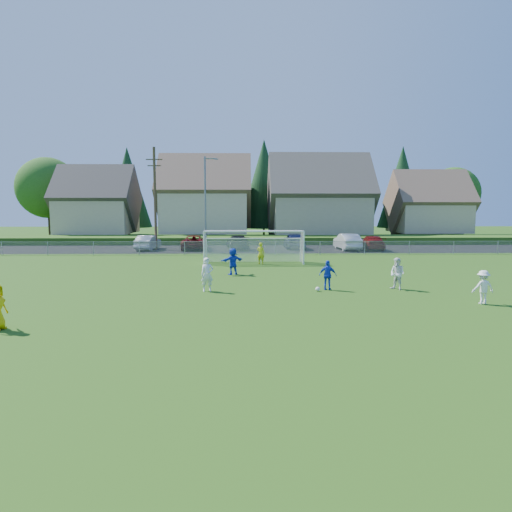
% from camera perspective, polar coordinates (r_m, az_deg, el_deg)
% --- Properties ---
extents(ground, '(160.00, 160.00, 0.00)m').
position_cam_1_polar(ground, '(18.70, 0.53, -6.93)').
color(ground, '#193D0C').
rests_on(ground, ground).
extents(asphalt_lot, '(60.00, 60.00, 0.00)m').
position_cam_1_polar(asphalt_lot, '(45.90, -0.52, 0.90)').
color(asphalt_lot, black).
rests_on(asphalt_lot, ground).
extents(grass_embankment, '(70.00, 6.00, 0.80)m').
position_cam_1_polar(grass_embankment, '(53.34, -0.62, 2.06)').
color(grass_embankment, '#1E420F').
rests_on(grass_embankment, ground).
extents(soccer_ball, '(0.22, 0.22, 0.22)m').
position_cam_1_polar(soccer_ball, '(23.24, 7.71, -4.11)').
color(soccer_ball, white).
rests_on(soccer_ball, ground).
extents(player_white_a, '(0.70, 0.53, 1.71)m').
position_cam_1_polar(player_white_a, '(23.00, -6.13, -2.32)').
color(player_white_a, white).
rests_on(player_white_a, ground).
extents(player_white_b, '(0.97, 1.01, 1.64)m').
position_cam_1_polar(player_white_b, '(24.43, 17.26, -2.14)').
color(player_white_b, white).
rests_on(player_white_b, ground).
extents(player_white_c, '(0.98, 0.60, 1.48)m').
position_cam_1_polar(player_white_c, '(22.30, 26.51, -3.50)').
color(player_white_c, white).
rests_on(player_white_c, ground).
extents(player_blue_a, '(0.96, 0.60, 1.52)m').
position_cam_1_polar(player_blue_a, '(23.58, 8.97, -2.39)').
color(player_blue_a, '#1539C6').
rests_on(player_blue_a, ground).
extents(player_blue_b, '(1.57, 1.25, 1.67)m').
position_cam_1_polar(player_blue_b, '(28.54, -2.91, -0.67)').
color(player_blue_b, '#1539C6').
rests_on(player_blue_b, ground).
extents(goalkeeper, '(0.69, 0.58, 1.61)m').
position_cam_1_polar(goalkeeper, '(33.68, 0.61, 0.34)').
color(goalkeeper, yellow).
rests_on(goalkeeper, ground).
extents(car_b, '(1.86, 4.46, 1.43)m').
position_cam_1_polar(car_b, '(46.13, -13.35, 1.64)').
color(car_b, '#BABABA').
rests_on(car_b, ground).
extents(car_c, '(2.62, 5.23, 1.42)m').
position_cam_1_polar(car_c, '(45.73, -7.71, 1.71)').
color(car_c, '#5C0A0A').
rests_on(car_c, ground).
extents(car_d, '(2.56, 5.01, 1.39)m').
position_cam_1_polar(car_d, '(45.64, -2.31, 1.73)').
color(car_d, black).
rests_on(car_d, ground).
extents(car_e, '(1.98, 4.75, 1.61)m').
position_cam_1_polar(car_e, '(46.23, 4.81, 1.91)').
color(car_e, '#121C41').
rests_on(car_e, ground).
extents(car_f, '(1.96, 4.91, 1.59)m').
position_cam_1_polar(car_f, '(45.80, 11.35, 1.76)').
color(car_f, silver).
rests_on(car_f, ground).
extents(car_g, '(2.31, 4.93, 1.39)m').
position_cam_1_polar(car_g, '(46.37, 14.29, 1.62)').
color(car_g, '#620C0A').
rests_on(car_g, ground).
extents(soccer_goal, '(7.42, 1.90, 2.50)m').
position_cam_1_polar(soccer_goal, '(34.35, -0.29, 1.83)').
color(soccer_goal, white).
rests_on(soccer_goal, ground).
extents(chainlink_fence, '(52.06, 0.06, 1.20)m').
position_cam_1_polar(chainlink_fence, '(40.36, -0.43, 1.05)').
color(chainlink_fence, gray).
rests_on(chainlink_fence, ground).
extents(streetlight, '(1.38, 0.18, 9.00)m').
position_cam_1_polar(streetlight, '(44.37, -6.30, 6.93)').
color(streetlight, slate).
rests_on(streetlight, ground).
extents(utility_pole, '(1.60, 0.26, 10.00)m').
position_cam_1_polar(utility_pole, '(46.08, -12.51, 7.17)').
color(utility_pole, '#473321').
rests_on(utility_pole, ground).
extents(houses_row, '(53.90, 11.45, 13.27)m').
position_cam_1_polar(houses_row, '(60.79, 1.18, 9.11)').
color(houses_row, tan).
rests_on(houses_row, ground).
extents(tree_row, '(65.98, 12.36, 13.80)m').
position_cam_1_polar(tree_row, '(67.01, 0.15, 8.48)').
color(tree_row, '#382616').
rests_on(tree_row, ground).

